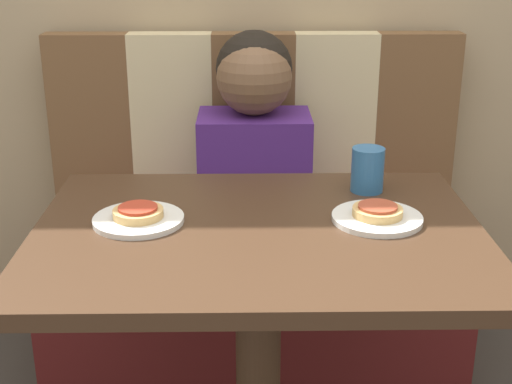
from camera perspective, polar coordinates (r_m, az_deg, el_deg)
The scene contains 9 objects.
booth_seat at distance 2.28m, azimuth -0.13°, elevation -8.74°, with size 1.27×0.47×0.42m.
booth_backrest at distance 2.27m, azimuth -0.20°, elevation 5.08°, with size 1.27×0.08×0.60m.
dining_table at distance 1.53m, azimuth 0.19°, elevation -6.49°, with size 0.94×0.69×0.74m.
person at distance 2.08m, azimuth -0.14°, elevation 4.52°, with size 0.32×0.24×0.63m.
plate_left at distance 1.53m, azimuth -9.38°, elevation -2.19°, with size 0.19×0.19×0.01m.
plate_right at distance 1.53m, azimuth 9.66°, elevation -2.08°, with size 0.19×0.19×0.01m.
pizza_left at distance 1.52m, azimuth -9.41°, elevation -1.61°, with size 0.11×0.11×0.02m.
pizza_right at distance 1.53m, azimuth 9.70°, elevation -1.49°, with size 0.11×0.11×0.02m.
drinking_cup at distance 1.69m, azimuth 8.91°, elevation 1.78°, with size 0.08×0.08×0.11m.
Camera 1 is at (-0.03, -1.36, 1.32)m, focal length 50.00 mm.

